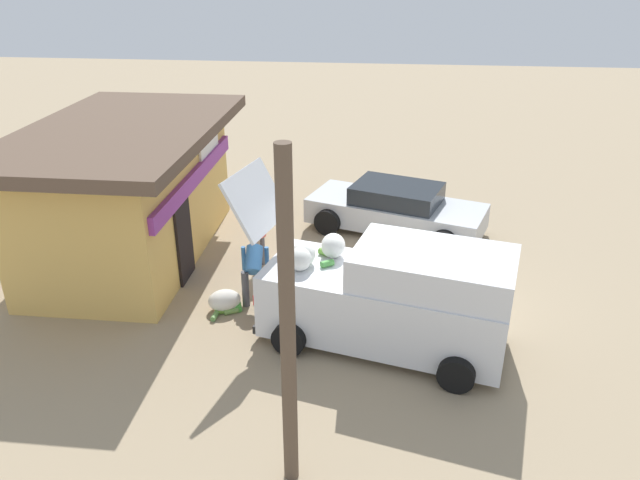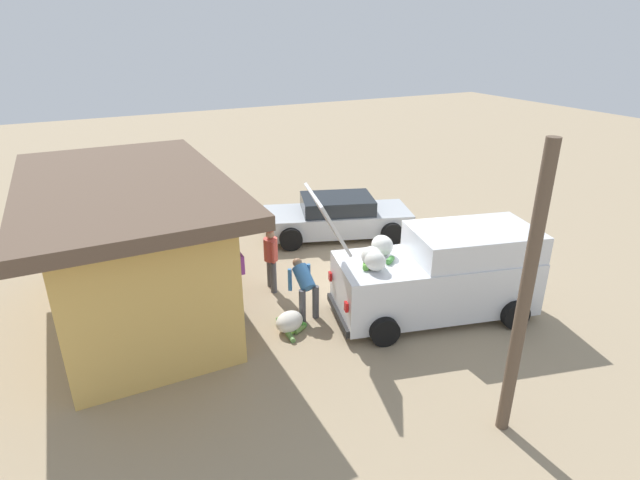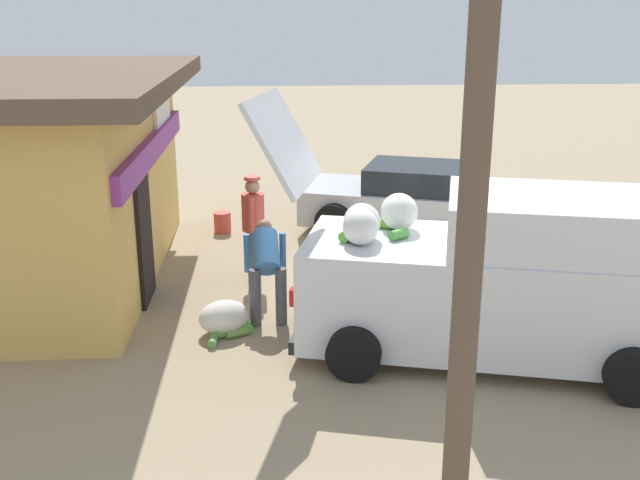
{
  "view_description": "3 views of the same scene",
  "coord_description": "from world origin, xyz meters",
  "px_view_note": "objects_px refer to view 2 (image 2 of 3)",
  "views": [
    {
      "loc": [
        -11.38,
        -0.04,
        6.58
      ],
      "look_at": [
        0.13,
        1.19,
        1.12
      ],
      "focal_mm": 34.18,
      "sensor_mm": 36.0,
      "label": 1
    },
    {
      "loc": [
        -9.63,
        6.58,
        6.08
      ],
      "look_at": [
        0.8,
        1.37,
        1.11
      ],
      "focal_mm": 28.35,
      "sensor_mm": 36.0,
      "label": 2
    },
    {
      "loc": [
        -9.93,
        2.33,
        4.04
      ],
      "look_at": [
        -0.31,
        1.74,
        1.0
      ],
      "focal_mm": 41.89,
      "sensor_mm": 36.0,
      "label": 3
    }
  ],
  "objects_px": {
    "unloaded_banana_pile": "(290,322)",
    "paint_bucket": "(217,249)",
    "vendor_standing": "(271,255)",
    "parked_sedan": "(337,217)",
    "customer_bending": "(305,284)",
    "delivery_van": "(441,273)",
    "storefront_bar": "(132,246)"
  },
  "relations": [
    {
      "from": "parked_sedan",
      "to": "customer_bending",
      "type": "height_order",
      "value": "customer_bending"
    },
    {
      "from": "delivery_van",
      "to": "paint_bucket",
      "type": "bearing_deg",
      "value": 34.28
    },
    {
      "from": "vendor_standing",
      "to": "customer_bending",
      "type": "height_order",
      "value": "vendor_standing"
    },
    {
      "from": "storefront_bar",
      "to": "vendor_standing",
      "type": "distance_m",
      "value": 3.17
    },
    {
      "from": "vendor_standing",
      "to": "customer_bending",
      "type": "relative_size",
      "value": 1.26
    },
    {
      "from": "storefront_bar",
      "to": "paint_bucket",
      "type": "bearing_deg",
      "value": -47.27
    },
    {
      "from": "parked_sedan",
      "to": "paint_bucket",
      "type": "distance_m",
      "value": 3.79
    },
    {
      "from": "parked_sedan",
      "to": "customer_bending",
      "type": "relative_size",
      "value": 3.67
    },
    {
      "from": "storefront_bar",
      "to": "vendor_standing",
      "type": "xyz_separation_m",
      "value": [
        -0.38,
        -3.07,
        -0.7
      ]
    },
    {
      "from": "storefront_bar",
      "to": "paint_bucket",
      "type": "xyz_separation_m",
      "value": [
        2.23,
        -2.41,
        -1.45
      ]
    },
    {
      "from": "delivery_van",
      "to": "customer_bending",
      "type": "relative_size",
      "value": 4.02
    },
    {
      "from": "customer_bending",
      "to": "vendor_standing",
      "type": "bearing_deg",
      "value": 7.79
    },
    {
      "from": "parked_sedan",
      "to": "vendor_standing",
      "type": "distance_m",
      "value": 3.92
    },
    {
      "from": "delivery_van",
      "to": "storefront_bar",
      "type": "bearing_deg",
      "value": 62.83
    },
    {
      "from": "delivery_van",
      "to": "parked_sedan",
      "type": "relative_size",
      "value": 1.1
    },
    {
      "from": "paint_bucket",
      "to": "customer_bending",
      "type": "bearing_deg",
      "value": -168.17
    },
    {
      "from": "parked_sedan",
      "to": "vendor_standing",
      "type": "bearing_deg",
      "value": 127.32
    },
    {
      "from": "delivery_van",
      "to": "parked_sedan",
      "type": "bearing_deg",
      "value": -1.43
    },
    {
      "from": "vendor_standing",
      "to": "paint_bucket",
      "type": "bearing_deg",
      "value": 14.1
    },
    {
      "from": "parked_sedan",
      "to": "unloaded_banana_pile",
      "type": "xyz_separation_m",
      "value": [
        -4.27,
        3.45,
        -0.41
      ]
    },
    {
      "from": "vendor_standing",
      "to": "paint_bucket",
      "type": "height_order",
      "value": "vendor_standing"
    },
    {
      "from": "storefront_bar",
      "to": "delivery_van",
      "type": "height_order",
      "value": "storefront_bar"
    },
    {
      "from": "unloaded_banana_pile",
      "to": "paint_bucket",
      "type": "distance_m",
      "value": 4.52
    },
    {
      "from": "storefront_bar",
      "to": "vendor_standing",
      "type": "bearing_deg",
      "value": -97.08
    },
    {
      "from": "storefront_bar",
      "to": "customer_bending",
      "type": "bearing_deg",
      "value": -119.87
    },
    {
      "from": "storefront_bar",
      "to": "customer_bending",
      "type": "xyz_separation_m",
      "value": [
        -1.88,
        -3.27,
        -0.84
      ]
    },
    {
      "from": "customer_bending",
      "to": "unloaded_banana_pile",
      "type": "xyz_separation_m",
      "value": [
        -0.4,
        0.55,
        -0.6
      ]
    },
    {
      "from": "delivery_van",
      "to": "customer_bending",
      "type": "height_order",
      "value": "delivery_van"
    },
    {
      "from": "unloaded_banana_pile",
      "to": "paint_bucket",
      "type": "xyz_separation_m",
      "value": [
        4.51,
        0.31,
        -0.01
      ]
    },
    {
      "from": "parked_sedan",
      "to": "paint_bucket",
      "type": "xyz_separation_m",
      "value": [
        0.24,
        3.76,
        -0.42
      ]
    },
    {
      "from": "storefront_bar",
      "to": "unloaded_banana_pile",
      "type": "bearing_deg",
      "value": -129.92
    },
    {
      "from": "unloaded_banana_pile",
      "to": "storefront_bar",
      "type": "bearing_deg",
      "value": 50.08
    }
  ]
}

